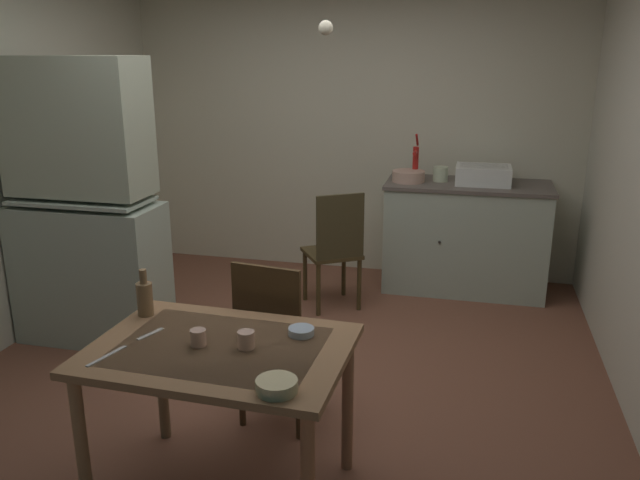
{
  "coord_description": "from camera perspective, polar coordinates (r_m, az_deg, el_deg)",
  "views": [
    {
      "loc": [
        1.07,
        -3.52,
        1.99
      ],
      "look_at": [
        0.23,
        -0.05,
        0.92
      ],
      "focal_mm": 35.78,
      "sensor_mm": 36.0,
      "label": 1
    }
  ],
  "objects": [
    {
      "name": "chair_by_counter",
      "position": [
        4.98,
        1.34,
        -0.75
      ],
      "size": [
        0.55,
        0.55,
        0.96
      ],
      "color": "#44361C",
      "rests_on": "ground"
    },
    {
      "name": "dining_table",
      "position": [
        2.89,
        -8.89,
        -11.12
      ],
      "size": [
        1.14,
        0.83,
        0.76
      ],
      "color": "#936945",
      "rests_on": "ground"
    },
    {
      "name": "ground_plane",
      "position": [
        4.19,
        -2.97,
        -11.76
      ],
      "size": [
        5.27,
        5.27,
        0.0
      ],
      "primitive_type": "plane",
      "color": "brown"
    },
    {
      "name": "teaspoon_near_bowl",
      "position": [
        3.01,
        -14.93,
        -8.13
      ],
      "size": [
        0.07,
        0.14,
        0.0
      ],
      "primitive_type": "cube",
      "rotation": [
        0.0,
        0.0,
        1.2
      ],
      "color": "beige",
      "rests_on": "dining_table"
    },
    {
      "name": "chair_far_side",
      "position": [
        3.46,
        -3.9,
        -8.81
      ],
      "size": [
        0.45,
        0.45,
        0.95
      ],
      "color": "#49311B",
      "rests_on": "ground"
    },
    {
      "name": "sink_basin",
      "position": [
        5.43,
        14.39,
        5.69
      ],
      "size": [
        0.44,
        0.34,
        0.15
      ],
      "color": "silver",
      "rests_on": "counter_cabinet"
    },
    {
      "name": "counter_cabinet",
      "position": [
        5.55,
        12.85,
        0.29
      ],
      "size": [
        1.36,
        0.64,
        0.93
      ],
      "color": "#A6B5A2",
      "rests_on": "ground"
    },
    {
      "name": "soup_bowl_small",
      "position": [
        2.46,
        -3.9,
        -12.87
      ],
      "size": [
        0.16,
        0.16,
        0.05
      ],
      "primitive_type": "cylinder",
      "color": "beige",
      "rests_on": "dining_table"
    },
    {
      "name": "teacup_mint",
      "position": [
        2.85,
        -10.84,
        -8.56
      ],
      "size": [
        0.07,
        0.07,
        0.07
      ],
      "primitive_type": "cylinder",
      "color": "tan",
      "rests_on": "dining_table"
    },
    {
      "name": "mixing_bowl_counter",
      "position": [
        5.41,
        7.92,
        5.67
      ],
      "size": [
        0.27,
        0.27,
        0.09
      ],
      "primitive_type": "cylinder",
      "color": "tan",
      "rests_on": "counter_cabinet"
    },
    {
      "name": "stoneware_crock",
      "position": [
        5.46,
        10.73,
        5.81
      ],
      "size": [
        0.12,
        0.12,
        0.12
      ],
      "primitive_type": "cylinder",
      "color": "beige",
      "rests_on": "counter_cabinet"
    },
    {
      "name": "hutch_cabinet",
      "position": [
        4.63,
        -20.23,
        2.2
      ],
      "size": [
        1.01,
        0.47,
        1.96
      ],
      "color": "#A6B5A2",
      "rests_on": "ground"
    },
    {
      "name": "pendant_bulb",
      "position": [
        3.64,
        0.52,
        18.45
      ],
      "size": [
        0.08,
        0.08,
        0.08
      ],
      "primitive_type": "sphere",
      "color": "#F9EFCC"
    },
    {
      "name": "table_knife",
      "position": [
        2.86,
        -18.54,
        -9.81
      ],
      "size": [
        0.07,
        0.21,
        0.0
      ],
      "primitive_type": "cube",
      "rotation": [
        0.0,
        0.0,
        1.3
      ],
      "color": "silver",
      "rests_on": "dining_table"
    },
    {
      "name": "serving_bowl_wide",
      "position": [
        2.91,
        -1.69,
        -8.16
      ],
      "size": [
        0.12,
        0.12,
        0.03
      ],
      "primitive_type": "cylinder",
      "color": "#9EB2C6",
      "rests_on": "dining_table"
    },
    {
      "name": "wall_back",
      "position": [
        5.85,
        2.99,
        9.63
      ],
      "size": [
        4.1,
        0.1,
        2.55
      ],
      "primitive_type": "cube",
      "color": "beige",
      "rests_on": "ground"
    },
    {
      "name": "glass_bottle",
      "position": [
        3.2,
        -15.4,
        -4.96
      ],
      "size": [
        0.08,
        0.08,
        0.23
      ],
      "color": "olive",
      "rests_on": "dining_table"
    },
    {
      "name": "mug_dark",
      "position": [
        2.79,
        -6.62,
        -8.85
      ],
      "size": [
        0.07,
        0.07,
        0.08
      ],
      "primitive_type": "cylinder",
      "color": "tan",
      "rests_on": "dining_table"
    },
    {
      "name": "hand_pump",
      "position": [
        5.48,
        8.54,
        7.09
      ],
      "size": [
        0.05,
        0.27,
        0.39
      ],
      "color": "#B21E19",
      "rests_on": "counter_cabinet"
    }
  ]
}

